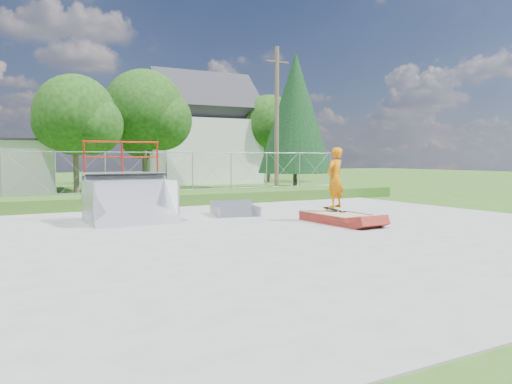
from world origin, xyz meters
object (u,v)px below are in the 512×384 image
flat_bank_ramp (235,209)px  skater (335,180)px  grind_box (334,218)px  quarter_pipe (131,182)px

flat_bank_ramp → skater: skater is taller
grind_box → flat_bank_ramp: flat_bank_ramp is taller
grind_box → flat_bank_ramp: (-1.83, 3.25, 0.06)m
grind_box → skater: bearing=47.1°
quarter_pipe → skater: size_ratio=1.35×
skater → flat_bank_ramp: bearing=-75.6°
grind_box → skater: size_ratio=1.19×
quarter_pipe → flat_bank_ramp: 3.85m
quarter_pipe → skater: bearing=-26.2°
quarter_pipe → flat_bank_ramp: quarter_pipe is taller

